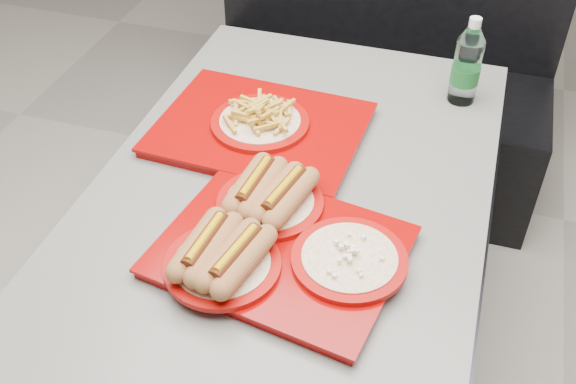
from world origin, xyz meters
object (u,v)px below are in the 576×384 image
(booth_bench, at_px, (374,78))
(tray_near, at_px, (272,239))
(tray_far, at_px, (260,125))
(water_bottle, at_px, (467,66))
(diner_table, at_px, (290,237))

(booth_bench, xyz_separation_m, tray_near, (0.03, -1.31, 0.39))
(tray_near, relative_size, tray_far, 1.01)
(booth_bench, distance_m, water_bottle, 0.83)
(tray_near, xyz_separation_m, water_bottle, (0.31, 0.70, 0.07))
(tray_near, bearing_deg, tray_far, 112.51)
(booth_bench, distance_m, tray_far, 1.00)
(diner_table, bearing_deg, tray_near, -82.93)
(tray_near, height_order, tray_far, tray_near)
(booth_bench, distance_m, tray_near, 1.36)
(tray_near, bearing_deg, diner_table, 97.07)
(booth_bench, relative_size, tray_far, 2.55)
(tray_far, relative_size, water_bottle, 2.19)
(tray_near, relative_size, water_bottle, 2.22)
(diner_table, distance_m, booth_bench, 1.11)
(booth_bench, relative_size, water_bottle, 5.59)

